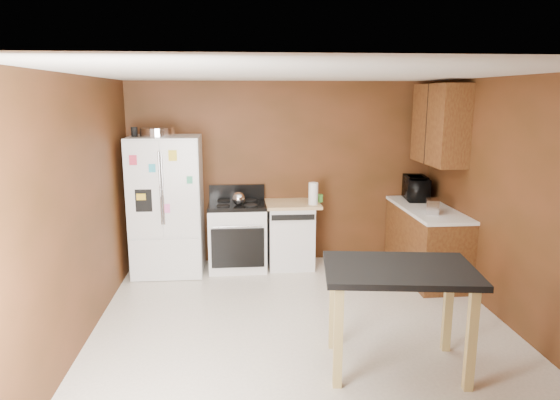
{
  "coord_description": "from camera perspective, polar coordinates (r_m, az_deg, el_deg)",
  "views": [
    {
      "loc": [
        -0.63,
        -4.59,
        2.31
      ],
      "look_at": [
        -0.16,
        0.85,
        1.16
      ],
      "focal_mm": 32.0,
      "sensor_mm": 36.0,
      "label": 1
    }
  ],
  "objects": [
    {
      "name": "floor",
      "position": [
        5.18,
        2.65,
        -14.63
      ],
      "size": [
        4.5,
        4.5,
        0.0
      ],
      "primitive_type": "plane",
      "color": "white",
      "rests_on": "ground"
    },
    {
      "name": "ceiling",
      "position": [
        4.63,
        2.95,
        14.22
      ],
      "size": [
        4.5,
        4.5,
        0.0
      ],
      "primitive_type": "plane",
      "rotation": [
        3.14,
        0.0,
        0.0
      ],
      "color": "white",
      "rests_on": "ground"
    },
    {
      "name": "wall_back",
      "position": [
        6.95,
        0.3,
        3.12
      ],
      "size": [
        4.2,
        0.0,
        4.2
      ],
      "primitive_type": "plane",
      "rotation": [
        1.57,
        0.0,
        0.0
      ],
      "color": "#5E2F18",
      "rests_on": "ground"
    },
    {
      "name": "wall_front",
      "position": [
        2.64,
        9.48,
        -11.93
      ],
      "size": [
        4.2,
        0.0,
        4.2
      ],
      "primitive_type": "plane",
      "rotation": [
        -1.57,
        0.0,
        0.0
      ],
      "color": "#5E2F18",
      "rests_on": "ground"
    },
    {
      "name": "wall_left",
      "position": [
        4.93,
        -22.17,
        -1.41
      ],
      "size": [
        0.0,
        4.5,
        4.5
      ],
      "primitive_type": "plane",
      "rotation": [
        1.57,
        0.0,
        1.57
      ],
      "color": "#5E2F18",
      "rests_on": "ground"
    },
    {
      "name": "wall_right",
      "position": [
        5.44,
        25.27,
        -0.49
      ],
      "size": [
        0.0,
        4.5,
        4.5
      ],
      "primitive_type": "plane",
      "rotation": [
        1.57,
        0.0,
        -1.57
      ],
      "color": "#5E2F18",
      "rests_on": "ground"
    },
    {
      "name": "roasting_pan",
      "position": [
        6.52,
        -13.82,
        7.55
      ],
      "size": [
        0.43,
        0.43,
        0.11
      ],
      "primitive_type": "cylinder",
      "color": "silver",
      "rests_on": "refrigerator"
    },
    {
      "name": "pen_cup",
      "position": [
        6.55,
        -16.31,
        7.48
      ],
      "size": [
        0.08,
        0.08,
        0.12
      ],
      "primitive_type": "cylinder",
      "color": "black",
      "rests_on": "refrigerator"
    },
    {
      "name": "kettle",
      "position": [
        6.55,
        -4.76,
        0.17
      ],
      "size": [
        0.17,
        0.17,
        0.17
      ],
      "primitive_type": "sphere",
      "color": "silver",
      "rests_on": "gas_range"
    },
    {
      "name": "paper_towel",
      "position": [
        6.6,
        3.82,
        0.74
      ],
      "size": [
        0.15,
        0.15,
        0.29
      ],
      "primitive_type": "cylinder",
      "rotation": [
        0.0,
        0.0,
        0.22
      ],
      "color": "white",
      "rests_on": "dishwasher"
    },
    {
      "name": "green_canister",
      "position": [
        6.78,
        4.53,
        0.21
      ],
      "size": [
        0.11,
        0.11,
        0.1
      ],
      "primitive_type": "cylinder",
      "rotation": [
        0.0,
        0.0,
        -0.15
      ],
      "color": "#51B646",
      "rests_on": "dishwasher"
    },
    {
      "name": "toaster",
      "position": [
        6.34,
        17.03,
        -0.66
      ],
      "size": [
        0.22,
        0.28,
        0.18
      ],
      "primitive_type": "cube",
      "rotation": [
        0.0,
        0.0,
        -0.33
      ],
      "color": "silver",
      "rests_on": "right_cabinets"
    },
    {
      "name": "microwave",
      "position": [
        7.11,
        15.3,
        1.22
      ],
      "size": [
        0.41,
        0.56,
        0.29
      ],
      "primitive_type": "imported",
      "rotation": [
        0.0,
        0.0,
        1.45
      ],
      "color": "black",
      "rests_on": "right_cabinets"
    },
    {
      "name": "refrigerator",
      "position": [
        6.67,
        -12.77,
        -0.61
      ],
      "size": [
        0.9,
        0.8,
        1.8
      ],
      "color": "white",
      "rests_on": "ground"
    },
    {
      "name": "gas_range",
      "position": [
        6.77,
        -4.87,
        -3.99
      ],
      "size": [
        0.76,
        0.68,
        1.1
      ],
      "color": "white",
      "rests_on": "ground"
    },
    {
      "name": "dishwasher",
      "position": [
        6.83,
        1.2,
        -3.89
      ],
      "size": [
        0.78,
        0.63,
        0.89
      ],
      "color": "white",
      "rests_on": "ground"
    },
    {
      "name": "right_cabinets",
      "position": [
        6.7,
        16.78,
        -0.7
      ],
      "size": [
        0.63,
        1.58,
        2.45
      ],
      "color": "brown",
      "rests_on": "ground"
    },
    {
      "name": "island",
      "position": [
        4.34,
        13.43,
        -9.2
      ],
      "size": [
        1.34,
        0.98,
        0.91
      ],
      "color": "black",
      "rests_on": "ground"
    }
  ]
}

